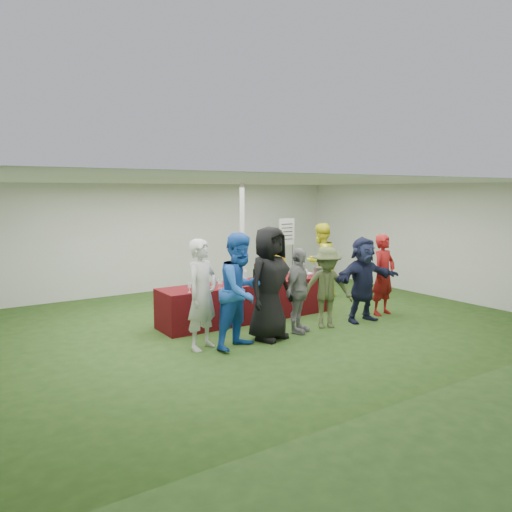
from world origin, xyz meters
TOP-DOWN VIEW (x-y plane):
  - ground at (0.00, 0.00)m, footprint 60.00×60.00m
  - tent at (0.50, 1.20)m, footprint 10.00×10.00m
  - serving_table at (0.07, 0.32)m, footprint 3.60×0.80m
  - wine_bottles at (0.60, 0.45)m, footprint 0.59×0.12m
  - wine_glasses at (-0.47, 0.07)m, footprint 2.78×0.13m
  - water_bottle at (0.08, 0.40)m, footprint 0.07×0.07m
  - bar_towel at (1.59, 0.37)m, footprint 0.25×0.18m
  - dump_bucket at (1.70, 0.10)m, footprint 0.21×0.21m
  - wine_list_sign at (2.85, 2.72)m, footprint 0.50×0.03m
  - staff_pourer at (1.18, 0.92)m, footprint 0.67×0.48m
  - staff_back at (2.62, 1.08)m, footprint 0.96×0.80m
  - customer_0 at (-1.53, -0.83)m, footprint 0.77×0.65m
  - customer_1 at (-0.98, -1.12)m, footprint 1.09×0.96m
  - customer_2 at (-0.33, -1.00)m, footprint 1.08×0.85m
  - customer_3 at (0.31, -0.96)m, footprint 0.96×0.76m
  - customer_4 at (0.97, -0.99)m, footprint 1.12×0.94m
  - customer_5 at (1.85, -1.05)m, footprint 1.56×0.57m
  - customer_6 at (2.59, -0.89)m, footprint 0.64×0.46m

SIDE VIEW (x-z plane):
  - ground at x=0.00m, z-range 0.00..0.00m
  - serving_table at x=0.07m, z-range 0.00..0.75m
  - customer_4 at x=0.97m, z-range 0.00..1.51m
  - customer_3 at x=0.31m, z-range 0.00..1.53m
  - bar_towel at x=1.59m, z-range 0.75..0.78m
  - customer_6 at x=2.59m, z-range 0.00..1.65m
  - customer_5 at x=1.85m, z-range 0.00..1.66m
  - dump_bucket at x=1.70m, z-range 0.75..0.93m
  - staff_pourer at x=1.18m, z-range 0.00..1.70m
  - water_bottle at x=0.08m, z-range 0.74..0.97m
  - wine_glasses at x=-0.47m, z-range 0.78..0.94m
  - wine_bottles at x=0.60m, z-range 0.71..1.03m
  - staff_back at x=2.62m, z-range 0.00..1.77m
  - customer_0 at x=-1.53m, z-range 0.00..1.78m
  - customer_1 at x=-0.98m, z-range 0.00..1.87m
  - customer_2 at x=-0.33m, z-range 0.00..1.94m
  - wine_list_sign at x=2.85m, z-range 0.42..2.22m
  - tent at x=0.50m, z-range -3.65..6.35m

